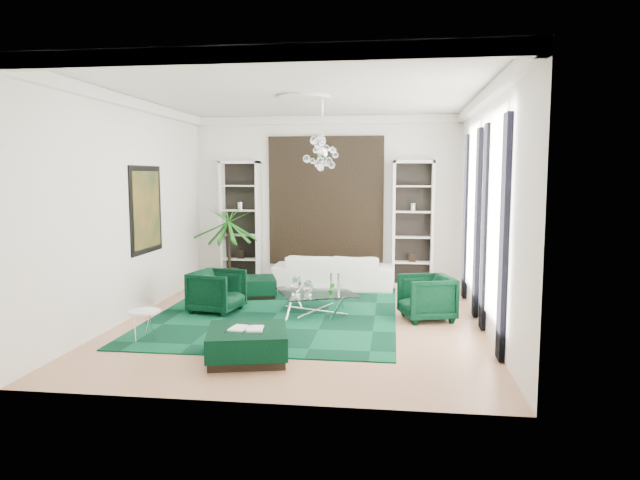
# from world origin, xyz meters

# --- Properties ---
(floor) EXTENTS (6.00, 7.00, 0.02)m
(floor) POSITION_xyz_m (0.00, 0.00, -0.01)
(floor) COLOR tan
(floor) RESTS_ON ground
(ceiling) EXTENTS (6.00, 7.00, 0.02)m
(ceiling) POSITION_xyz_m (0.00, 0.00, 3.81)
(ceiling) COLOR white
(ceiling) RESTS_ON ground
(wall_back) EXTENTS (6.00, 0.02, 3.80)m
(wall_back) POSITION_xyz_m (0.00, 3.51, 1.90)
(wall_back) COLOR white
(wall_back) RESTS_ON ground
(wall_front) EXTENTS (6.00, 0.02, 3.80)m
(wall_front) POSITION_xyz_m (0.00, -3.51, 1.90)
(wall_front) COLOR white
(wall_front) RESTS_ON ground
(wall_left) EXTENTS (0.02, 7.00, 3.80)m
(wall_left) POSITION_xyz_m (-3.01, 0.00, 1.90)
(wall_left) COLOR white
(wall_left) RESTS_ON ground
(wall_right) EXTENTS (0.02, 7.00, 3.80)m
(wall_right) POSITION_xyz_m (3.01, 0.00, 1.90)
(wall_right) COLOR white
(wall_right) RESTS_ON ground
(crown_molding) EXTENTS (6.00, 7.00, 0.18)m
(crown_molding) POSITION_xyz_m (0.00, 0.00, 3.70)
(crown_molding) COLOR white
(crown_molding) RESTS_ON ceiling
(ceiling_medallion) EXTENTS (0.90, 0.90, 0.05)m
(ceiling_medallion) POSITION_xyz_m (0.00, 0.30, 3.77)
(ceiling_medallion) COLOR white
(ceiling_medallion) RESTS_ON ceiling
(tapestry) EXTENTS (2.50, 0.06, 2.80)m
(tapestry) POSITION_xyz_m (0.00, 3.46, 1.90)
(tapestry) COLOR black
(tapestry) RESTS_ON wall_back
(shelving_left) EXTENTS (0.90, 0.38, 2.80)m
(shelving_left) POSITION_xyz_m (-1.95, 3.31, 1.40)
(shelving_left) COLOR white
(shelving_left) RESTS_ON floor
(shelving_right) EXTENTS (0.90, 0.38, 2.80)m
(shelving_right) POSITION_xyz_m (1.95, 3.31, 1.40)
(shelving_right) COLOR white
(shelving_right) RESTS_ON floor
(painting) EXTENTS (0.04, 1.30, 1.60)m
(painting) POSITION_xyz_m (-2.97, 0.60, 1.85)
(painting) COLOR black
(painting) RESTS_ON wall_left
(window_near) EXTENTS (0.03, 1.10, 2.90)m
(window_near) POSITION_xyz_m (2.99, -0.90, 1.90)
(window_near) COLOR white
(window_near) RESTS_ON wall_right
(curtain_near_a) EXTENTS (0.07, 0.30, 3.25)m
(curtain_near_a) POSITION_xyz_m (2.96, -1.68, 1.65)
(curtain_near_a) COLOR black
(curtain_near_a) RESTS_ON floor
(curtain_near_b) EXTENTS (0.07, 0.30, 3.25)m
(curtain_near_b) POSITION_xyz_m (2.96, -0.12, 1.65)
(curtain_near_b) COLOR black
(curtain_near_b) RESTS_ON floor
(window_far) EXTENTS (0.03, 1.10, 2.90)m
(window_far) POSITION_xyz_m (2.99, 1.50, 1.90)
(window_far) COLOR white
(window_far) RESTS_ON wall_right
(curtain_far_a) EXTENTS (0.07, 0.30, 3.25)m
(curtain_far_a) POSITION_xyz_m (2.96, 0.72, 1.65)
(curtain_far_a) COLOR black
(curtain_far_a) RESTS_ON floor
(curtain_far_b) EXTENTS (0.07, 0.30, 3.25)m
(curtain_far_b) POSITION_xyz_m (2.96, 2.28, 1.65)
(curtain_far_b) COLOR black
(curtain_far_b) RESTS_ON floor
(rug) EXTENTS (4.20, 5.00, 0.02)m
(rug) POSITION_xyz_m (-0.52, 0.51, 0.01)
(rug) COLOR black
(rug) RESTS_ON floor
(sofa) EXTENTS (2.60, 1.05, 0.75)m
(sofa) POSITION_xyz_m (0.23, 2.91, 0.38)
(sofa) COLOR white
(sofa) RESTS_ON floor
(armchair_left) EXTENTS (0.99, 0.97, 0.77)m
(armchair_left) POSITION_xyz_m (-1.63, 0.48, 0.39)
(armchair_left) COLOR black
(armchair_left) RESTS_ON floor
(armchair_right) EXTENTS (1.05, 1.03, 0.77)m
(armchair_right) POSITION_xyz_m (2.10, 0.42, 0.39)
(armchair_right) COLOR black
(armchair_right) RESTS_ON floor
(coffee_table) EXTENTS (1.61, 1.61, 0.42)m
(coffee_table) POSITION_xyz_m (0.17, 0.52, 0.21)
(coffee_table) COLOR white
(coffee_table) RESTS_ON floor
(ottoman_side) EXTENTS (1.11, 1.11, 0.40)m
(ottoman_side) POSITION_xyz_m (-1.31, 1.85, 0.20)
(ottoman_side) COLOR black
(ottoman_side) RESTS_ON floor
(ottoman_front) EXTENTS (1.26, 1.26, 0.42)m
(ottoman_front) POSITION_xyz_m (-0.41, -2.07, 0.21)
(ottoman_front) COLOR black
(ottoman_front) RESTS_ON floor
(book) EXTENTS (0.46, 0.30, 0.03)m
(book) POSITION_xyz_m (-0.41, -2.07, 0.44)
(book) COLOR white
(book) RESTS_ON ottoman_front
(side_table) EXTENTS (0.62, 0.62, 0.45)m
(side_table) POSITION_xyz_m (-2.15, -1.41, 0.23)
(side_table) COLOR white
(side_table) RESTS_ON floor
(palm) EXTENTS (1.96, 1.96, 2.37)m
(palm) POSITION_xyz_m (-2.10, 2.86, 1.18)
(palm) COLOR #1B6719
(palm) RESTS_ON floor
(chandelier) EXTENTS (0.94, 0.94, 0.66)m
(chandelier) POSITION_xyz_m (0.29, 0.52, 2.85)
(chandelier) COLOR white
(chandelier) RESTS_ON ceiling
(table_plant) EXTENTS (0.13, 0.11, 0.21)m
(table_plant) POSITION_xyz_m (0.48, 0.26, 0.53)
(table_plant) COLOR #1B6719
(table_plant) RESTS_ON coffee_table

